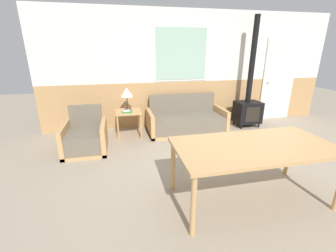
# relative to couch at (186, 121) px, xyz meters

# --- Properties ---
(ground_plane) EXTENTS (16.00, 16.00, 0.00)m
(ground_plane) POSITION_rel_couch_xyz_m (0.34, -2.08, -0.24)
(ground_plane) COLOR gray
(wall_back) EXTENTS (7.20, 0.09, 2.70)m
(wall_back) POSITION_rel_couch_xyz_m (0.33, 0.55, 1.12)
(wall_back) COLOR tan
(wall_back) RESTS_ON ground_plane
(couch) EXTENTS (1.77, 0.85, 0.82)m
(couch) POSITION_rel_couch_xyz_m (0.00, 0.00, 0.00)
(couch) COLOR tan
(couch) RESTS_ON ground_plane
(armchair) EXTENTS (0.78, 0.88, 0.79)m
(armchair) POSITION_rel_couch_xyz_m (-2.16, -0.58, -0.00)
(armchair) COLOR tan
(armchair) RESTS_ON ground_plane
(side_table) EXTENTS (0.54, 0.54, 0.56)m
(side_table) POSITION_rel_couch_xyz_m (-1.31, 0.01, 0.23)
(side_table) COLOR tan
(side_table) RESTS_ON ground_plane
(table_lamp) EXTENTS (0.28, 0.28, 0.50)m
(table_lamp) POSITION_rel_couch_xyz_m (-1.32, 0.11, 0.70)
(table_lamp) COLOR #262628
(table_lamp) RESTS_ON side_table
(book_stack) EXTENTS (0.22, 0.17, 0.04)m
(book_stack) POSITION_rel_couch_xyz_m (-1.35, -0.08, 0.34)
(book_stack) COLOR #2D7F3D
(book_stack) RESTS_ON side_table
(dining_table) EXTENTS (1.92, 0.96, 0.76)m
(dining_table) POSITION_rel_couch_xyz_m (0.05, -2.60, 0.45)
(dining_table) COLOR tan
(dining_table) RESTS_ON ground_plane
(wood_stove) EXTENTS (0.59, 0.46, 2.56)m
(wood_stove) POSITION_rel_couch_xyz_m (1.60, 0.04, 0.34)
(wood_stove) COLOR black
(wood_stove) RESTS_ON ground_plane
(entry_door) EXTENTS (0.92, 0.09, 2.10)m
(entry_door) POSITION_rel_couch_xyz_m (2.70, 0.50, 0.81)
(entry_door) COLOR silver
(entry_door) RESTS_ON ground_plane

